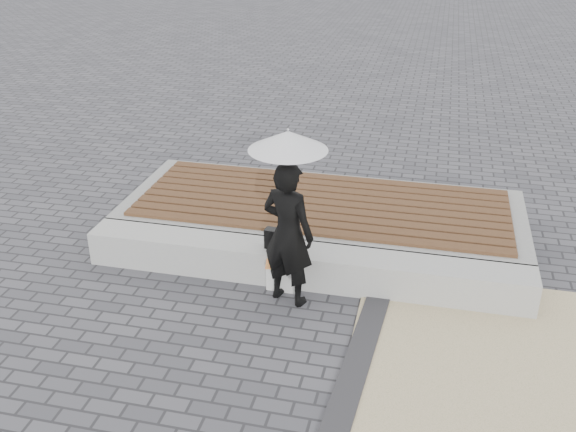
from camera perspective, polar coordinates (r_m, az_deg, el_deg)
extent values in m
plane|color=#49494E|center=(6.17, -1.93, -13.27)|extent=(80.00, 80.00, 0.00)
cube|color=#2C2B2E|center=(5.68, 4.39, -17.34)|extent=(0.61, 5.20, 0.04)
cube|color=#A3A49E|center=(7.33, 1.27, -4.27)|extent=(5.00, 0.45, 0.40)
cube|color=gray|center=(8.37, 2.98, -0.19)|extent=(5.00, 2.00, 0.40)
imported|color=black|center=(6.70, 0.00, -1.56)|extent=(0.67, 0.55, 1.59)
cylinder|color=#B5B5BA|center=(6.47, 0.00, 2.54)|extent=(0.01, 0.01, 0.78)
cone|color=silver|center=(6.29, 0.00, 6.60)|extent=(0.78, 0.78, 0.19)
sphere|color=#B5B5BA|center=(6.26, 0.00, 7.53)|extent=(0.03, 0.03, 0.03)
cube|color=black|center=(7.19, -0.75, -2.05)|extent=(0.33, 0.15, 0.23)
cube|color=silver|center=(7.19, -0.50, -5.19)|extent=(0.34, 0.15, 0.35)
cube|color=#FE4D4C|center=(7.05, -0.60, -4.15)|extent=(0.37, 0.30, 0.01)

